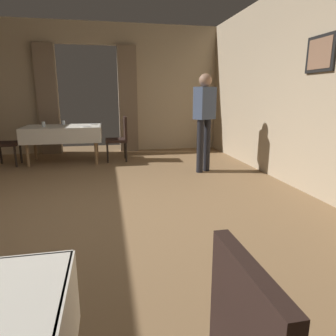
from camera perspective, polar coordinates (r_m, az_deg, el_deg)
name	(u,v)px	position (r m, az deg, el deg)	size (l,w,h in m)	color
ground	(77,215)	(3.67, -17.05, -8.64)	(10.08, 10.08, 0.00)	olive
wall_right	(333,84)	(4.40, 29.04, 13.91)	(0.16, 8.40, 3.00)	tan
wall_back	(88,89)	(7.58, -14.97, 14.44)	(6.40, 0.27, 3.00)	tan
dining_table_mid	(63,131)	(6.51, -19.41, 6.72)	(1.52, 0.92, 0.75)	olive
chair_mid_left	(1,140)	(6.68, -29.23, 4.72)	(0.44, 0.44, 0.93)	black
chair_mid_right	(120,136)	(6.40, -9.16, 5.97)	(0.44, 0.44, 0.93)	black
glass_mid_a	(44,124)	(6.46, -22.68, 7.74)	(0.07, 0.07, 0.10)	silver
plate_mid_b	(93,124)	(6.67, -14.10, 8.13)	(0.19, 0.19, 0.01)	white
glass_mid_c	(63,123)	(6.75, -19.36, 8.17)	(0.06, 0.06, 0.09)	silver
plate_mid_d	(86,127)	(6.17, -15.41, 7.63)	(0.19, 0.19, 0.01)	white
person_waiter_by_doorway	(204,115)	(5.36, 6.97, 10.03)	(0.42, 0.37, 1.72)	black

